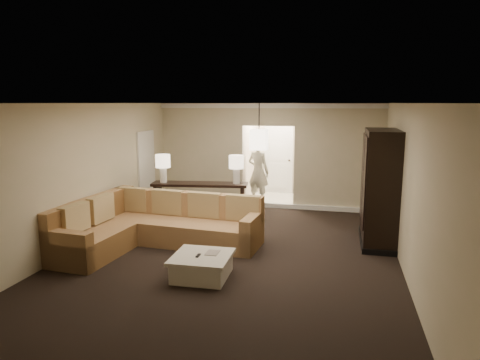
% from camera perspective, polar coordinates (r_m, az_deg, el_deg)
% --- Properties ---
extents(ground, '(8.00, 8.00, 0.00)m').
position_cam_1_polar(ground, '(8.01, -1.25, -10.24)').
color(ground, black).
rests_on(ground, ground).
extents(wall_back, '(6.00, 0.04, 2.80)m').
position_cam_1_polar(wall_back, '(11.51, 3.74, 3.21)').
color(wall_back, beige).
rests_on(wall_back, ground).
extents(wall_front, '(6.00, 0.04, 2.80)m').
position_cam_1_polar(wall_front, '(4.03, -16.04, -10.57)').
color(wall_front, beige).
rests_on(wall_front, ground).
extents(wall_left, '(0.04, 8.00, 2.80)m').
position_cam_1_polar(wall_left, '(8.87, -20.39, 0.49)').
color(wall_left, beige).
rests_on(wall_left, ground).
extents(wall_right, '(0.04, 8.00, 2.80)m').
position_cam_1_polar(wall_right, '(7.48, 21.55, -1.30)').
color(wall_right, beige).
rests_on(wall_right, ground).
extents(ceiling, '(6.00, 8.00, 0.02)m').
position_cam_1_polar(ceiling, '(7.51, -1.34, 10.21)').
color(ceiling, white).
rests_on(ceiling, wall_back).
extents(crown_molding, '(6.00, 0.10, 0.12)m').
position_cam_1_polar(crown_molding, '(11.37, 3.77, 9.84)').
color(crown_molding, silver).
rests_on(crown_molding, wall_back).
extents(baseboard, '(6.00, 0.10, 0.12)m').
position_cam_1_polar(baseboard, '(11.70, 3.62, -3.35)').
color(baseboard, silver).
rests_on(baseboard, ground).
extents(side_door, '(0.05, 0.90, 2.10)m').
position_cam_1_polar(side_door, '(11.32, -12.34, 1.08)').
color(side_door, silver).
rests_on(side_door, ground).
extents(foyer, '(1.44, 2.02, 2.80)m').
position_cam_1_polar(foyer, '(12.84, 4.74, 3.48)').
color(foyer, silver).
rests_on(foyer, ground).
extents(sectional_sofa, '(3.52, 2.74, 1.00)m').
position_cam_1_polar(sectional_sofa, '(8.69, -11.59, -6.06)').
color(sectional_sofa, brown).
rests_on(sectional_sofa, ground).
extents(coffee_table, '(0.96, 0.96, 0.39)m').
position_cam_1_polar(coffee_table, '(7.12, -5.09, -11.32)').
color(coffee_table, silver).
rests_on(coffee_table, ground).
extents(console_table, '(2.37, 0.85, 0.89)m').
position_cam_1_polar(console_table, '(10.47, -5.37, -2.33)').
color(console_table, black).
rests_on(console_table, ground).
extents(armoire, '(0.68, 1.60, 2.29)m').
position_cam_1_polar(armoire, '(8.96, 18.14, -1.24)').
color(armoire, black).
rests_on(armoire, ground).
extents(drink_table, '(0.39, 0.39, 0.48)m').
position_cam_1_polar(drink_table, '(8.67, 1.48, -6.24)').
color(drink_table, black).
rests_on(drink_table, ground).
extents(table_lamp_left, '(0.36, 0.36, 0.68)m').
position_cam_1_polar(table_lamp_left, '(10.53, -10.24, 2.14)').
color(table_lamp_left, silver).
rests_on(table_lamp_left, console_table).
extents(table_lamp_right, '(0.36, 0.36, 0.68)m').
position_cam_1_polar(table_lamp_right, '(10.20, -0.49, 2.05)').
color(table_lamp_right, silver).
rests_on(table_lamp_right, console_table).
extents(pendant_light, '(0.38, 0.38, 1.09)m').
position_cam_1_polar(pendant_light, '(10.18, 2.54, 5.43)').
color(pendant_light, black).
rests_on(pendant_light, ceiling).
extents(person, '(0.87, 0.75, 2.03)m').
position_cam_1_polar(person, '(11.91, 2.46, 1.58)').
color(person, '#E9E4C5').
rests_on(person, ground).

